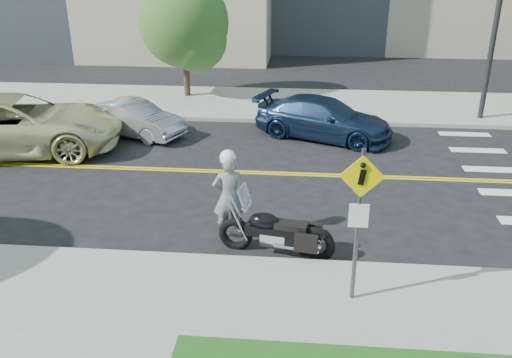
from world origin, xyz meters
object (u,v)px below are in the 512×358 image
object	(u,v)px
motorcycle	(276,223)
motorcyclist	(229,195)
parked_car_silver	(133,119)
parked_car_blue	(324,118)
pedestrian_sign	(359,212)
suv	(16,125)

from	to	relation	value
motorcycle	motorcyclist	bearing A→B (deg)	159.05
motorcyclist	motorcycle	world-z (taller)	motorcyclist
parked_car_silver	motorcycle	bearing A→B (deg)	-121.80
motorcyclist	parked_car_blue	bearing A→B (deg)	-120.92
motorcyclist	parked_car_blue	distance (m)	7.77
pedestrian_sign	parked_car_silver	world-z (taller)	pedestrian_sign
motorcycle	parked_car_silver	world-z (taller)	motorcycle
motorcyclist	parked_car_silver	distance (m)	8.30
suv	parked_car_silver	world-z (taller)	suv
motorcyclist	parked_car_silver	bearing A→B (deg)	-71.21
pedestrian_sign	parked_car_silver	bearing A→B (deg)	126.90
parked_car_blue	suv	bearing A→B (deg)	124.27
motorcyclist	motorcycle	bearing A→B (deg)	135.50
pedestrian_sign	parked_car_silver	distance (m)	11.85
motorcycle	suv	distance (m)	10.50
parked_car_blue	pedestrian_sign	bearing A→B (deg)	-157.13
pedestrian_sign	motorcycle	world-z (taller)	pedestrian_sign
pedestrian_sign	motorcyclist	world-z (taller)	pedestrian_sign
pedestrian_sign	parked_car_blue	world-z (taller)	pedestrian_sign
parked_car_silver	parked_car_blue	bearing A→B (deg)	-64.30
pedestrian_sign	motorcyclist	distance (m)	3.70
motorcycle	suv	size ratio (longest dim) A/B	0.37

